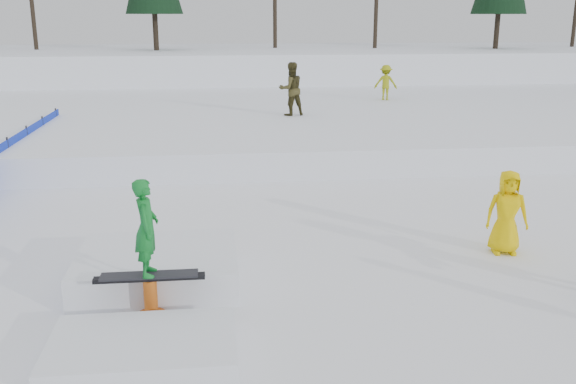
{
  "coord_description": "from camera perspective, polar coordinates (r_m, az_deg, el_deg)",
  "views": [
    {
      "loc": [
        -0.84,
        -9.56,
        4.3
      ],
      "look_at": [
        0.5,
        2.0,
        1.1
      ],
      "focal_mm": 40.0,
      "sensor_mm": 36.0,
      "label": 1
    }
  ],
  "objects": [
    {
      "name": "spectator_yellow",
      "position": [
        12.55,
        18.88,
        -1.71
      ],
      "size": [
        0.85,
        0.64,
        1.58
      ],
      "primitive_type": "imported",
      "rotation": [
        0.0,
        0.0,
        -0.19
      ],
      "color": "#EEC400",
      "rests_on": "ground"
    },
    {
      "name": "walker_ygreen",
      "position": [
        28.14,
        8.68,
        9.59
      ],
      "size": [
        1.07,
        0.79,
        1.49
      ],
      "primitive_type": "imported",
      "rotation": [
        0.0,
        0.0,
        2.87
      ],
      "color": "#909910",
      "rests_on": "snow_midrise"
    },
    {
      "name": "ground",
      "position": [
        10.52,
        -1.47,
        -8.77
      ],
      "size": [
        120.0,
        120.0,
        0.0
      ],
      "primitive_type": "plane",
      "color": "white"
    },
    {
      "name": "snow_berm",
      "position": [
        39.69,
        -5.47,
        10.85
      ],
      "size": [
        60.0,
        14.0,
        2.4
      ],
      "primitive_type": "cube",
      "color": "white",
      "rests_on": "ground"
    },
    {
      "name": "jib_rail_feature",
      "position": [
        10.26,
        -11.81,
        -7.91
      ],
      "size": [
        2.6,
        4.4,
        2.11
      ],
      "color": "white",
      "rests_on": "ground"
    },
    {
      "name": "snow_midrise",
      "position": [
        25.87,
        -4.7,
        6.67
      ],
      "size": [
        50.0,
        18.0,
        0.8
      ],
      "primitive_type": "cube",
      "color": "white",
      "rests_on": "ground"
    },
    {
      "name": "walker_olive",
      "position": [
        23.41,
        0.27,
        9.14
      ],
      "size": [
        1.09,
        0.96,
        1.91
      ],
      "primitive_type": "imported",
      "rotation": [
        0.0,
        0.0,
        3.43
      ],
      "color": "#383316",
      "rests_on": "snow_midrise"
    }
  ]
}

